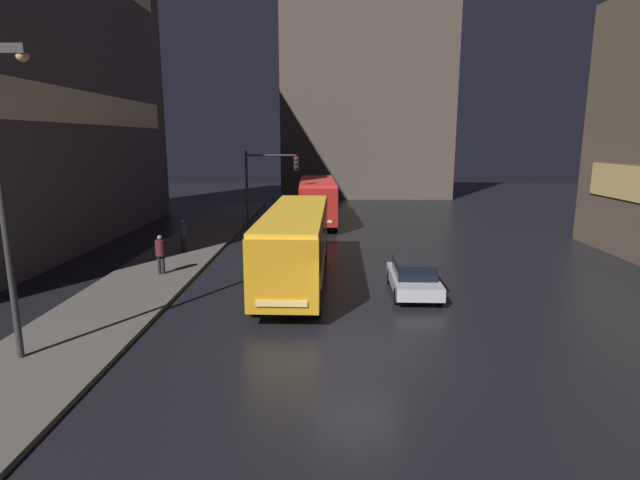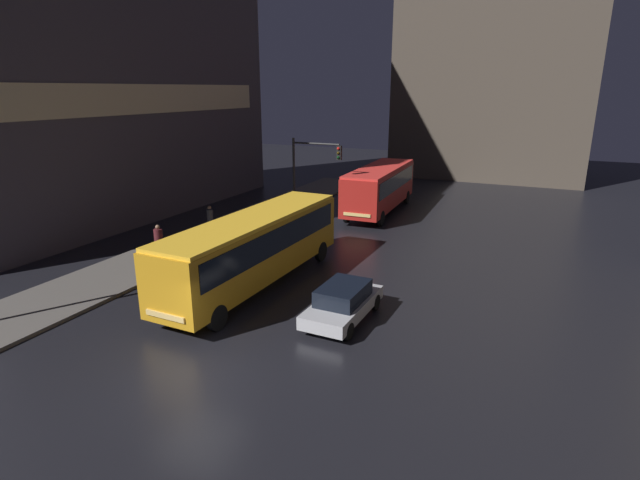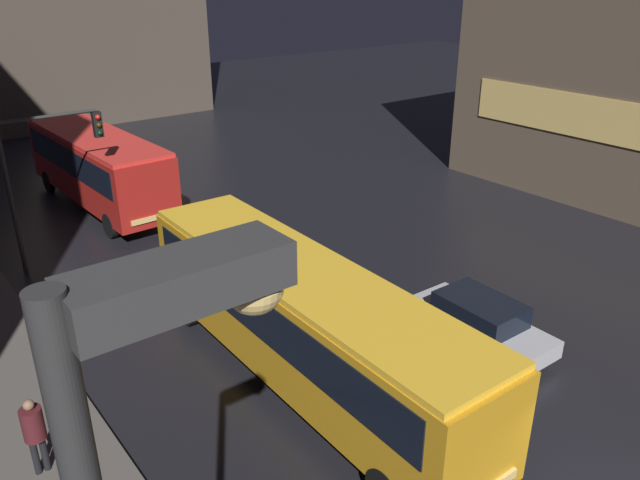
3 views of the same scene
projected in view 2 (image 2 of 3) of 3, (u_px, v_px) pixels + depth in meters
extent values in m
plane|color=black|center=(196.00, 377.00, 15.50)|extent=(120.00, 120.00, 0.00)
cube|color=#56514C|center=(180.00, 248.00, 27.77)|extent=(4.00, 48.00, 0.15)
cube|color=#423D47|center=(93.00, 28.00, 33.06)|extent=(10.00, 25.56, 24.91)
cube|color=beige|center=(157.00, 99.00, 32.38)|extent=(0.24, 21.73, 1.80)
cube|color=#4C4238|center=(498.00, 50.00, 48.98)|extent=(18.00, 12.00, 24.55)
cube|color=#E0B25B|center=(407.00, 95.00, 53.83)|extent=(0.24, 10.20, 1.80)
cube|color=#E0B25B|center=(411.00, 14.00, 51.49)|extent=(0.24, 10.20, 1.80)
cube|color=orange|center=(255.00, 247.00, 22.22)|extent=(2.70, 11.60, 2.52)
cube|color=black|center=(255.00, 236.00, 22.07)|extent=(2.74, 10.68, 1.10)
cube|color=yellow|center=(254.00, 218.00, 21.83)|extent=(2.65, 11.37, 0.16)
cube|color=#F4CC72|center=(165.00, 316.00, 17.49)|extent=(1.72, 0.14, 0.20)
cylinder|color=black|center=(217.00, 318.00, 18.37)|extent=(0.27, 1.01, 1.00)
cylinder|color=black|center=(170.00, 307.00, 19.31)|extent=(0.27, 1.01, 1.00)
cylinder|color=black|center=(321.00, 251.00, 25.89)|extent=(0.27, 1.01, 1.00)
cylinder|color=black|center=(283.00, 245.00, 26.84)|extent=(0.27, 1.01, 1.00)
cube|color=#AD1E19|center=(380.00, 187.00, 35.68)|extent=(2.92, 10.07, 2.56)
cube|color=black|center=(380.00, 180.00, 35.52)|extent=(2.95, 9.27, 1.10)
cube|color=red|center=(380.00, 168.00, 35.28)|extent=(2.86, 9.86, 0.16)
cube|color=#F4CC72|center=(357.00, 215.00, 31.51)|extent=(1.79, 0.16, 0.20)
cylinder|color=black|center=(381.00, 218.00, 32.46)|extent=(0.29, 1.01, 1.00)
cylinder|color=black|center=(347.00, 215.00, 33.33)|extent=(0.29, 1.01, 1.00)
cylinder|color=black|center=(407.00, 197.00, 38.80)|extent=(0.29, 1.01, 1.00)
cylinder|color=black|center=(377.00, 195.00, 39.67)|extent=(0.29, 1.01, 1.00)
cube|color=#B7B7BC|center=(343.00, 306.00, 19.22)|extent=(1.89, 4.25, 0.50)
cube|color=black|center=(343.00, 293.00, 19.06)|extent=(1.58, 2.35, 0.62)
cylinder|color=black|center=(348.00, 331.00, 17.74)|extent=(0.21, 0.64, 0.64)
cylinder|color=black|center=(307.00, 322.00, 18.42)|extent=(0.21, 0.64, 0.64)
cylinder|color=black|center=(375.00, 302.00, 20.15)|extent=(0.21, 0.64, 0.64)
cylinder|color=black|center=(338.00, 295.00, 20.84)|extent=(0.21, 0.64, 0.64)
cylinder|color=black|center=(209.00, 228.00, 29.99)|extent=(0.14, 0.14, 0.85)
cylinder|color=black|center=(212.00, 228.00, 29.91)|extent=(0.14, 0.14, 0.85)
cylinder|color=#333338|center=(210.00, 215.00, 29.72)|extent=(0.46, 0.46, 0.71)
sphere|color=#8C664C|center=(209.00, 208.00, 29.59)|extent=(0.22, 0.22, 0.22)
cylinder|color=black|center=(158.00, 250.00, 25.75)|extent=(0.14, 0.14, 0.87)
cylinder|color=black|center=(161.00, 251.00, 25.68)|extent=(0.14, 0.14, 0.87)
cylinder|color=#4C191E|center=(158.00, 236.00, 25.48)|extent=(0.62, 0.62, 0.72)
sphere|color=#8C664C|center=(157.00, 227.00, 25.34)|extent=(0.22, 0.22, 0.22)
cylinder|color=#2D2D2D|center=(294.00, 180.00, 33.27)|extent=(0.16, 0.16, 5.52)
cylinder|color=#2D2D2D|center=(316.00, 144.00, 31.90)|extent=(3.25, 0.12, 0.12)
cube|color=black|center=(339.00, 153.00, 31.39)|extent=(0.30, 0.24, 0.90)
sphere|color=red|center=(338.00, 149.00, 31.19)|extent=(0.18, 0.18, 0.18)
sphere|color=#3B2B07|center=(338.00, 153.00, 31.27)|extent=(0.18, 0.18, 0.18)
sphere|color=black|center=(338.00, 158.00, 31.35)|extent=(0.18, 0.18, 0.18)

